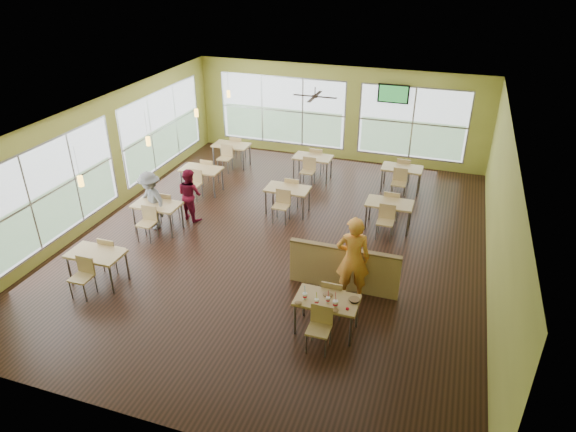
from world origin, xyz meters
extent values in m
plane|color=black|center=(0.00, 0.00, 0.00)|extent=(12.00, 12.00, 0.00)
plane|color=white|center=(0.00, 0.00, 3.20)|extent=(12.00, 12.00, 0.00)
cube|color=#B6B74A|center=(0.00, 6.00, 1.60)|extent=(10.00, 0.04, 3.20)
cube|color=#B6B74A|center=(0.00, -6.00, 1.60)|extent=(10.00, 0.04, 3.20)
cube|color=#B6B74A|center=(-5.00, 0.00, 1.60)|extent=(0.04, 12.00, 3.20)
cube|color=#B6B74A|center=(5.00, 0.00, 1.60)|extent=(0.04, 12.00, 3.20)
cube|color=white|center=(-4.98, -2.00, 1.53)|extent=(0.02, 4.50, 2.35)
cube|color=white|center=(-4.98, 3.00, 1.53)|extent=(0.02, 4.50, 2.35)
cube|color=white|center=(-2.00, 5.98, 1.53)|extent=(4.50, 0.02, 2.35)
cube|color=white|center=(2.50, 5.98, 1.53)|extent=(3.50, 0.02, 2.35)
cube|color=#B7BABC|center=(-4.97, 0.50, 0.35)|extent=(0.04, 9.40, 0.05)
cube|color=#B7BABC|center=(0.25, 5.97, 0.35)|extent=(8.00, 0.04, 0.05)
cube|color=tan|center=(2.00, -3.00, 0.73)|extent=(1.20, 0.70, 0.04)
cube|color=brown|center=(2.00, -3.00, 0.70)|extent=(1.22, 0.71, 0.01)
cylinder|color=slate|center=(1.46, -3.29, 0.35)|extent=(0.05, 0.05, 0.71)
cylinder|color=slate|center=(2.54, -3.29, 0.35)|extent=(0.05, 0.05, 0.71)
cylinder|color=slate|center=(1.46, -2.71, 0.35)|extent=(0.05, 0.05, 0.71)
cylinder|color=slate|center=(2.54, -2.71, 0.35)|extent=(0.05, 0.05, 0.71)
cube|color=tan|center=(2.00, -2.45, 0.45)|extent=(0.42, 0.42, 0.04)
cube|color=tan|center=(2.00, -2.26, 0.67)|extent=(0.42, 0.04, 0.40)
cube|color=tan|center=(2.00, -3.55, 0.45)|extent=(0.42, 0.42, 0.04)
cube|color=tan|center=(2.00, -3.74, 0.67)|extent=(0.42, 0.04, 0.40)
cube|color=tan|center=(2.00, -1.55, 0.50)|extent=(2.40, 0.12, 1.00)
cube|color=brown|center=(2.00, -1.55, 1.02)|extent=(2.40, 0.14, 0.04)
cube|color=tan|center=(-3.20, -3.00, 0.73)|extent=(1.20, 0.70, 0.04)
cube|color=brown|center=(-3.20, -3.00, 0.70)|extent=(1.22, 0.71, 0.01)
cylinder|color=slate|center=(-3.74, -3.29, 0.35)|extent=(0.05, 0.05, 0.71)
cylinder|color=slate|center=(-2.66, -3.29, 0.35)|extent=(0.05, 0.05, 0.71)
cylinder|color=slate|center=(-3.74, -2.71, 0.35)|extent=(0.05, 0.05, 0.71)
cylinder|color=slate|center=(-2.66, -2.71, 0.35)|extent=(0.05, 0.05, 0.71)
cube|color=tan|center=(-3.20, -2.45, 0.45)|extent=(0.42, 0.42, 0.04)
cube|color=tan|center=(-3.20, -2.26, 0.67)|extent=(0.42, 0.04, 0.40)
cube|color=tan|center=(-3.20, -3.55, 0.45)|extent=(0.42, 0.42, 0.04)
cube|color=tan|center=(-3.20, -3.74, 0.67)|extent=(0.42, 0.04, 0.40)
cube|color=tan|center=(-3.20, -0.50, 0.73)|extent=(1.20, 0.70, 0.04)
cube|color=brown|center=(-3.20, -0.50, 0.70)|extent=(1.22, 0.71, 0.01)
cylinder|color=slate|center=(-3.74, -0.79, 0.35)|extent=(0.05, 0.05, 0.71)
cylinder|color=slate|center=(-2.66, -0.79, 0.35)|extent=(0.05, 0.05, 0.71)
cylinder|color=slate|center=(-3.74, -0.21, 0.35)|extent=(0.05, 0.05, 0.71)
cylinder|color=slate|center=(-2.66, -0.21, 0.35)|extent=(0.05, 0.05, 0.71)
cube|color=tan|center=(-3.20, 0.05, 0.45)|extent=(0.42, 0.42, 0.04)
cube|color=tan|center=(-3.20, 0.24, 0.67)|extent=(0.42, 0.04, 0.40)
cube|color=tan|center=(-3.20, -1.05, 0.45)|extent=(0.42, 0.42, 0.04)
cube|color=tan|center=(-3.20, -1.24, 0.67)|extent=(0.42, 0.04, 0.40)
cube|color=tan|center=(-3.20, 2.00, 0.73)|extent=(1.20, 0.70, 0.04)
cube|color=brown|center=(-3.20, 2.00, 0.70)|extent=(1.22, 0.71, 0.01)
cylinder|color=slate|center=(-3.74, 1.71, 0.35)|extent=(0.05, 0.05, 0.71)
cylinder|color=slate|center=(-2.66, 1.71, 0.35)|extent=(0.05, 0.05, 0.71)
cylinder|color=slate|center=(-3.74, 2.29, 0.35)|extent=(0.05, 0.05, 0.71)
cylinder|color=slate|center=(-2.66, 2.29, 0.35)|extent=(0.05, 0.05, 0.71)
cube|color=tan|center=(-3.20, 2.55, 0.45)|extent=(0.42, 0.42, 0.04)
cube|color=tan|center=(-3.20, 2.74, 0.67)|extent=(0.42, 0.04, 0.40)
cube|color=tan|center=(-3.20, 1.45, 0.45)|extent=(0.42, 0.42, 0.04)
cube|color=tan|center=(-3.20, 1.26, 0.67)|extent=(0.42, 0.04, 0.40)
cube|color=tan|center=(-3.20, 4.20, 0.73)|extent=(1.20, 0.70, 0.04)
cube|color=brown|center=(-3.20, 4.20, 0.70)|extent=(1.22, 0.71, 0.01)
cylinder|color=slate|center=(-3.74, 3.91, 0.35)|extent=(0.05, 0.05, 0.71)
cylinder|color=slate|center=(-2.66, 3.91, 0.35)|extent=(0.05, 0.05, 0.71)
cylinder|color=slate|center=(-3.74, 4.49, 0.35)|extent=(0.05, 0.05, 0.71)
cylinder|color=slate|center=(-2.66, 4.49, 0.35)|extent=(0.05, 0.05, 0.71)
cube|color=tan|center=(-3.20, 4.75, 0.45)|extent=(0.42, 0.42, 0.04)
cube|color=tan|center=(-3.20, 4.94, 0.67)|extent=(0.42, 0.04, 0.40)
cube|color=tan|center=(-3.20, 3.65, 0.45)|extent=(0.42, 0.42, 0.04)
cube|color=tan|center=(-3.20, 3.46, 0.67)|extent=(0.42, 0.04, 0.40)
cube|color=tan|center=(-0.30, 1.50, 0.73)|extent=(1.20, 0.70, 0.04)
cube|color=brown|center=(-0.30, 1.50, 0.70)|extent=(1.22, 0.71, 0.01)
cylinder|color=slate|center=(-0.84, 1.21, 0.35)|extent=(0.05, 0.05, 0.71)
cylinder|color=slate|center=(0.24, 1.21, 0.35)|extent=(0.05, 0.05, 0.71)
cylinder|color=slate|center=(-0.84, 1.79, 0.35)|extent=(0.05, 0.05, 0.71)
cylinder|color=slate|center=(0.24, 1.79, 0.35)|extent=(0.05, 0.05, 0.71)
cube|color=tan|center=(-0.30, 2.05, 0.45)|extent=(0.42, 0.42, 0.04)
cube|color=tan|center=(-0.30, 2.24, 0.67)|extent=(0.42, 0.04, 0.40)
cube|color=tan|center=(-0.30, 0.95, 0.45)|extent=(0.42, 0.42, 0.04)
cube|color=tan|center=(-0.30, 0.76, 0.67)|extent=(0.42, 0.04, 0.40)
cube|color=tan|center=(-0.30, 4.00, 0.73)|extent=(1.20, 0.70, 0.04)
cube|color=brown|center=(-0.30, 4.00, 0.70)|extent=(1.22, 0.71, 0.01)
cylinder|color=slate|center=(-0.84, 3.71, 0.35)|extent=(0.05, 0.05, 0.71)
cylinder|color=slate|center=(0.24, 3.71, 0.35)|extent=(0.05, 0.05, 0.71)
cylinder|color=slate|center=(-0.84, 4.29, 0.35)|extent=(0.05, 0.05, 0.71)
cylinder|color=slate|center=(0.24, 4.29, 0.35)|extent=(0.05, 0.05, 0.71)
cube|color=tan|center=(-0.30, 4.55, 0.45)|extent=(0.42, 0.42, 0.04)
cube|color=tan|center=(-0.30, 4.74, 0.67)|extent=(0.42, 0.04, 0.40)
cube|color=tan|center=(-0.30, 3.45, 0.45)|extent=(0.42, 0.42, 0.04)
cube|color=tan|center=(-0.30, 3.26, 0.67)|extent=(0.42, 0.04, 0.40)
cube|color=tan|center=(2.50, 1.50, 0.73)|extent=(1.20, 0.70, 0.04)
cube|color=brown|center=(2.50, 1.50, 0.70)|extent=(1.22, 0.71, 0.01)
cylinder|color=slate|center=(1.96, 1.21, 0.35)|extent=(0.05, 0.05, 0.71)
cylinder|color=slate|center=(3.04, 1.21, 0.35)|extent=(0.05, 0.05, 0.71)
cylinder|color=slate|center=(1.96, 1.79, 0.35)|extent=(0.05, 0.05, 0.71)
cylinder|color=slate|center=(3.04, 1.79, 0.35)|extent=(0.05, 0.05, 0.71)
cube|color=tan|center=(2.50, 2.05, 0.45)|extent=(0.42, 0.42, 0.04)
cube|color=tan|center=(2.50, 2.24, 0.67)|extent=(0.42, 0.04, 0.40)
cube|color=tan|center=(2.50, 0.95, 0.45)|extent=(0.42, 0.42, 0.04)
cube|color=tan|center=(2.50, 0.76, 0.67)|extent=(0.42, 0.04, 0.40)
cube|color=tan|center=(2.50, 4.00, 0.73)|extent=(1.20, 0.70, 0.04)
cube|color=brown|center=(2.50, 4.00, 0.70)|extent=(1.22, 0.71, 0.01)
cylinder|color=slate|center=(1.96, 3.71, 0.35)|extent=(0.05, 0.05, 0.71)
cylinder|color=slate|center=(3.04, 3.71, 0.35)|extent=(0.05, 0.05, 0.71)
cylinder|color=slate|center=(1.96, 4.29, 0.35)|extent=(0.05, 0.05, 0.71)
cylinder|color=slate|center=(3.04, 4.29, 0.35)|extent=(0.05, 0.05, 0.71)
cube|color=tan|center=(2.50, 4.55, 0.45)|extent=(0.42, 0.42, 0.04)
cube|color=tan|center=(2.50, 4.74, 0.67)|extent=(0.42, 0.04, 0.40)
cube|color=tan|center=(2.50, 3.45, 0.45)|extent=(0.42, 0.42, 0.04)
cube|color=tan|center=(2.50, 3.26, 0.67)|extent=(0.42, 0.04, 0.40)
cylinder|color=#2D2119|center=(-3.20, -3.00, 2.85)|extent=(0.01, 0.01, 0.70)
cylinder|color=yellow|center=(-3.20, -3.00, 2.45)|extent=(0.11, 0.11, 0.22)
cylinder|color=#2D2119|center=(-3.20, -0.50, 2.85)|extent=(0.01, 0.01, 0.70)
cylinder|color=yellow|center=(-3.20, -0.50, 2.45)|extent=(0.11, 0.11, 0.22)
cylinder|color=#2D2119|center=(-3.20, 2.00, 2.85)|extent=(0.01, 0.01, 0.70)
cylinder|color=yellow|center=(-3.20, 2.00, 2.45)|extent=(0.11, 0.11, 0.22)
cylinder|color=#2D2119|center=(-3.20, 4.20, 2.85)|extent=(0.01, 0.01, 0.70)
cylinder|color=yellow|center=(-3.20, 4.20, 2.45)|extent=(0.11, 0.11, 0.22)
cylinder|color=#2D2119|center=(0.00, 3.00, 3.08)|extent=(0.03, 0.03, 0.24)
cylinder|color=#2D2119|center=(0.00, 3.00, 2.94)|extent=(0.16, 0.16, 0.06)
cube|color=#2D2119|center=(0.35, 3.00, 2.94)|extent=(0.55, 0.10, 0.01)
cube|color=#2D2119|center=(0.00, 3.35, 2.94)|extent=(0.10, 0.55, 0.01)
cube|color=#2D2119|center=(-0.35, 3.00, 2.94)|extent=(0.55, 0.10, 0.01)
cube|color=#2D2119|center=(0.00, 2.65, 2.94)|extent=(0.10, 0.55, 0.01)
cube|color=black|center=(1.80, 5.90, 2.45)|extent=(1.00, 0.06, 0.60)
cube|color=#277E36|center=(1.80, 5.87, 2.45)|extent=(0.90, 0.01, 0.52)
imported|color=#F2571A|center=(2.22, -1.79, 0.96)|extent=(0.79, 0.61, 1.92)
imported|color=maroon|center=(-2.69, 0.33, 0.73)|extent=(0.86, 0.76, 1.45)
imported|color=slate|center=(-3.39, -0.45, 0.79)|extent=(1.18, 0.96, 1.59)
cone|color=white|center=(1.60, -3.12, 0.81)|extent=(0.09, 0.09, 0.12)
cylinder|color=red|center=(1.60, -3.12, 0.81)|extent=(0.08, 0.08, 0.04)
cylinder|color=white|center=(1.60, -3.12, 0.88)|extent=(0.09, 0.09, 0.01)
cylinder|color=#117FD9|center=(1.60, -3.12, 0.98)|extent=(0.01, 0.06, 0.22)
cone|color=white|center=(1.85, -3.21, 0.81)|extent=(0.08, 0.08, 0.11)
cylinder|color=red|center=(1.85, -3.21, 0.81)|extent=(0.08, 0.08, 0.03)
cylinder|color=white|center=(1.85, -3.21, 0.87)|extent=(0.09, 0.09, 0.01)
cylinder|color=#CBD904|center=(1.85, -3.21, 0.96)|extent=(0.02, 0.05, 0.20)
cone|color=white|center=(2.04, -3.09, 0.80)|extent=(0.08, 0.08, 0.11)
cylinder|color=red|center=(2.04, -3.09, 0.81)|extent=(0.08, 0.08, 0.03)
cylinder|color=white|center=(2.04, -3.09, 0.86)|extent=(0.08, 0.08, 0.01)
cylinder|color=red|center=(2.04, -3.09, 0.96)|extent=(0.02, 0.05, 0.20)
cone|color=white|center=(2.20, -3.18, 0.82)|extent=(0.10, 0.10, 0.13)
cylinder|color=red|center=(2.20, -3.18, 0.82)|extent=(0.09, 0.09, 0.04)
cylinder|color=white|center=(2.20, -3.18, 0.89)|extent=(0.10, 0.10, 0.01)
cylinder|color=red|center=(2.20, -3.18, 1.01)|extent=(0.03, 0.06, 0.24)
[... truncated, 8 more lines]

